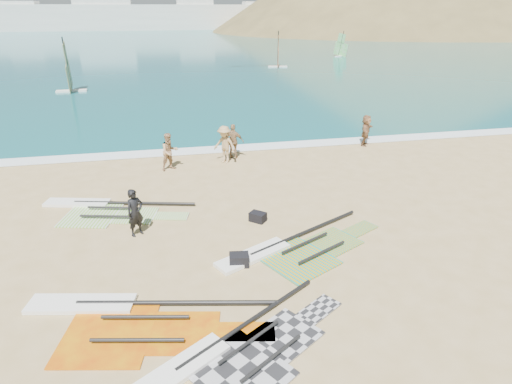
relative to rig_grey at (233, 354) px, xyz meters
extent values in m
plane|color=tan|center=(1.11, 2.58, -0.05)|extent=(300.00, 300.00, 0.00)
cube|color=#0D5E58|center=(1.11, 134.58, -0.05)|extent=(300.00, 240.00, 0.06)
cube|color=white|center=(1.11, 14.88, -0.05)|extent=(300.00, 1.20, 0.04)
cube|color=white|center=(-18.89, 152.58, 3.98)|extent=(160.00, 8.00, 8.00)
cube|color=white|center=(-43.89, 152.58, 4.48)|extent=(10.00, 7.00, 9.00)
cube|color=white|center=(-18.89, 152.58, 5.98)|extent=(18.00, 7.00, 12.00)
cube|color=white|center=(11.11, 152.58, 4.98)|extent=(12.00, 7.00, 10.00)
cube|color=white|center=(36.11, 152.58, 4.48)|extent=(16.00, 7.00, 9.00)
cube|color=white|center=(56.11, 152.58, 5.48)|extent=(10.00, 7.00, 11.00)
cone|color=olive|center=(86.11, 132.58, -0.05)|extent=(143.00, 143.00, 45.00)
cone|color=olive|center=(121.11, 142.58, -0.05)|extent=(70.00, 70.00, 28.00)
cube|color=#262528|center=(0.04, -0.47, -0.03)|extent=(2.53, 2.59, 0.04)
cube|color=#262528|center=(1.34, 0.39, -0.03)|extent=(1.83, 1.80, 0.04)
cube|color=#262528|center=(2.39, 1.08, -0.03)|extent=(1.29, 1.13, 0.04)
cylinder|color=black|center=(0.61, 0.96, 0.05)|extent=(3.79, 2.55, 0.11)
cylinder|color=black|center=(0.42, 0.19, 0.11)|extent=(1.58, 1.08, 0.08)
cylinder|color=black|center=(0.79, -0.38, 0.11)|extent=(1.58, 1.08, 0.08)
cube|color=white|center=(-1.17, -0.22, 0.01)|extent=(2.30, 1.81, 0.12)
cube|color=#74BF27|center=(-4.04, 7.95, -0.03)|extent=(2.29, 2.44, 0.04)
cube|color=#74BF27|center=(-2.45, 7.55, -0.03)|extent=(1.72, 1.64, 0.04)
cube|color=#74BF27|center=(-1.15, 7.23, -0.03)|extent=(1.35, 0.90, 0.04)
cylinder|color=black|center=(-2.52, 8.53, 0.05)|extent=(4.62, 1.25, 0.11)
cylinder|color=black|center=(-3.26, 8.13, 0.11)|extent=(1.92, 0.55, 0.08)
cylinder|color=black|center=(-3.43, 7.43, 0.11)|extent=(1.92, 0.55, 0.08)
cube|color=white|center=(-4.72, 9.07, 0.01)|extent=(2.56, 1.24, 0.12)
cube|color=orange|center=(2.52, 3.49, -0.03)|extent=(2.63, 2.72, 0.04)
cube|color=orange|center=(4.01, 4.25, -0.03)|extent=(1.93, 1.88, 0.04)
cube|color=orange|center=(5.23, 4.87, -0.03)|extent=(1.41, 1.13, 0.04)
cylinder|color=black|center=(3.30, 4.95, 0.05)|extent=(4.34, 2.30, 0.12)
cylinder|color=black|center=(3.01, 4.15, 0.11)|extent=(1.81, 0.98, 0.08)
cylinder|color=black|center=(3.34, 3.50, 0.11)|extent=(1.81, 0.98, 0.08)
cube|color=white|center=(1.25, 3.90, 0.01)|extent=(2.55, 1.75, 0.12)
cube|color=red|center=(-2.76, 1.30, -0.03)|extent=(2.43, 2.61, 0.04)
cube|color=red|center=(-1.00, 0.94, -0.03)|extent=(1.84, 1.75, 0.04)
cube|color=red|center=(0.43, 0.64, -0.03)|extent=(1.46, 0.93, 0.04)
cylinder|color=black|center=(-1.13, 1.99, 0.05)|extent=(5.09, 1.16, 0.12)
cylinder|color=black|center=(-1.91, 1.52, 0.11)|extent=(2.11, 0.52, 0.09)
cylinder|color=black|center=(-2.07, 0.75, 0.11)|extent=(2.11, 0.52, 0.09)
cube|color=white|center=(-3.55, 2.49, 0.01)|extent=(2.79, 1.26, 0.12)
cube|color=black|center=(0.75, 3.55, 0.13)|extent=(0.63, 0.49, 0.37)
cube|color=black|center=(1.90, 6.24, 0.12)|extent=(0.68, 0.66, 0.33)
imported|color=black|center=(-2.30, 6.10, 0.77)|extent=(0.72, 0.67, 1.65)
imported|color=tan|center=(-1.03, 12.32, 0.83)|extent=(1.06, 0.97, 1.77)
imported|color=tan|center=(1.63, 12.80, 0.88)|extent=(1.34, 1.32, 1.85)
imported|color=#9B7850|center=(2.16, 13.37, 0.83)|extent=(1.12, 0.76, 1.76)
imported|color=#976945|center=(9.67, 14.08, 0.81)|extent=(1.32, 1.59, 1.71)
cube|color=white|center=(-9.38, 34.82, 0.06)|extent=(2.69, 0.97, 0.15)
cube|color=#FFA50D|center=(-9.38, 34.82, 1.34)|extent=(0.31, 3.22, 2.87)
cube|color=#FFA50D|center=(-9.38, 34.82, 3.32)|extent=(0.20, 1.82, 2.00)
cylinder|color=black|center=(-9.38, 34.82, 2.44)|extent=(0.18, 0.91, 4.56)
cube|color=white|center=(13.42, 47.98, 0.05)|extent=(2.54, 1.24, 0.14)
cube|color=#E22951|center=(13.42, 47.98, 1.24)|extent=(0.73, 2.94, 2.67)
cube|color=#E22951|center=(13.42, 47.98, 3.08)|extent=(0.44, 1.66, 1.85)
cylinder|color=black|center=(13.42, 47.98, 2.26)|extent=(0.29, 0.85, 4.24)
cube|color=white|center=(26.28, 58.55, 0.04)|extent=(2.06, 1.75, 0.12)
cube|color=green|center=(26.28, 58.55, 1.07)|extent=(1.59, 2.12, 2.30)
cube|color=green|center=(26.28, 58.55, 2.65)|extent=(0.91, 1.21, 1.60)
cylinder|color=black|center=(26.28, 58.55, 1.95)|extent=(0.50, 0.64, 3.65)
camera|label=1|loc=(-0.98, -7.19, 7.03)|focal=30.00mm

